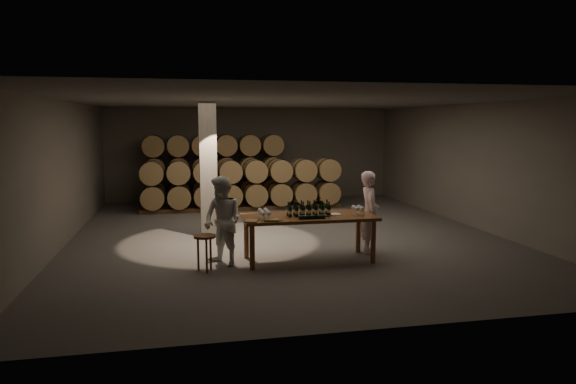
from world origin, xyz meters
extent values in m
plane|color=#575452|center=(0.00, 0.00, 0.00)|extent=(12.00, 12.00, 0.00)
plane|color=#605E59|center=(0.00, 0.00, 3.20)|extent=(12.00, 12.00, 0.00)
plane|color=#6B655C|center=(0.00, 6.00, 1.60)|extent=(10.00, 0.00, 10.00)
plane|color=#6B655C|center=(0.00, -6.00, 1.60)|extent=(10.00, 0.00, 10.00)
plane|color=#6B655C|center=(-5.00, 0.00, 1.60)|extent=(0.00, 12.00, 12.00)
plane|color=#6B655C|center=(5.00, 0.00, 1.60)|extent=(0.00, 12.00, 12.00)
cube|color=slate|center=(-1.80, 0.20, 1.60)|extent=(0.40, 0.40, 3.20)
cylinder|color=brown|center=(-1.18, -2.93, 0.42)|extent=(0.10, 0.10, 0.84)
cylinder|color=brown|center=(1.18, -2.93, 0.42)|extent=(0.10, 0.10, 0.84)
cylinder|color=brown|center=(-1.18, -2.07, 0.42)|extent=(0.10, 0.10, 0.84)
cylinder|color=brown|center=(1.18, -2.07, 0.42)|extent=(0.10, 0.10, 0.84)
cube|color=brown|center=(0.00, -2.50, 0.87)|extent=(2.60, 1.10, 0.06)
cube|color=brown|center=(-1.35, 4.90, 0.06)|extent=(4.70, 0.10, 0.12)
cube|color=brown|center=(-1.35, 5.50, 0.06)|extent=(4.70, 0.10, 0.12)
cylinder|color=olive|center=(-3.30, 5.20, 0.47)|extent=(0.70, 0.95, 0.70)
cylinder|color=black|center=(-3.30, 4.94, 0.47)|extent=(0.73, 0.04, 0.73)
cylinder|color=black|center=(-3.30, 5.46, 0.47)|extent=(0.73, 0.04, 0.73)
cylinder|color=olive|center=(-2.52, 5.20, 0.47)|extent=(0.70, 0.95, 0.70)
cylinder|color=black|center=(-2.52, 4.94, 0.47)|extent=(0.73, 0.04, 0.73)
cylinder|color=black|center=(-2.52, 5.46, 0.47)|extent=(0.73, 0.04, 0.73)
cylinder|color=olive|center=(-1.74, 5.20, 0.47)|extent=(0.70, 0.95, 0.70)
cylinder|color=black|center=(-1.74, 4.94, 0.47)|extent=(0.73, 0.04, 0.73)
cylinder|color=black|center=(-1.74, 5.46, 0.47)|extent=(0.73, 0.04, 0.73)
cylinder|color=olive|center=(-0.96, 5.20, 0.47)|extent=(0.70, 0.95, 0.70)
cylinder|color=black|center=(-0.96, 4.94, 0.47)|extent=(0.73, 0.04, 0.73)
cylinder|color=black|center=(-0.96, 5.46, 0.47)|extent=(0.73, 0.04, 0.73)
cylinder|color=olive|center=(-0.18, 5.20, 0.47)|extent=(0.70, 0.95, 0.70)
cylinder|color=black|center=(-0.18, 4.94, 0.47)|extent=(0.73, 0.04, 0.73)
cylinder|color=black|center=(-0.18, 5.46, 0.47)|extent=(0.73, 0.04, 0.73)
cylinder|color=olive|center=(0.60, 5.20, 0.47)|extent=(0.70, 0.95, 0.70)
cylinder|color=black|center=(0.60, 4.94, 0.47)|extent=(0.73, 0.04, 0.73)
cylinder|color=black|center=(0.60, 5.46, 0.47)|extent=(0.73, 0.04, 0.73)
cylinder|color=olive|center=(-3.30, 5.20, 1.21)|extent=(0.70, 0.95, 0.70)
cylinder|color=black|center=(-3.30, 4.94, 1.21)|extent=(0.73, 0.04, 0.73)
cylinder|color=black|center=(-3.30, 5.46, 1.21)|extent=(0.73, 0.04, 0.73)
cylinder|color=olive|center=(-2.52, 5.20, 1.21)|extent=(0.70, 0.95, 0.70)
cylinder|color=black|center=(-2.52, 4.94, 1.21)|extent=(0.73, 0.04, 0.73)
cylinder|color=black|center=(-2.52, 5.46, 1.21)|extent=(0.73, 0.04, 0.73)
cylinder|color=olive|center=(-1.74, 5.20, 1.21)|extent=(0.70, 0.95, 0.70)
cylinder|color=black|center=(-1.74, 4.94, 1.21)|extent=(0.73, 0.04, 0.73)
cylinder|color=black|center=(-1.74, 5.46, 1.21)|extent=(0.73, 0.04, 0.73)
cylinder|color=olive|center=(-0.96, 5.20, 1.21)|extent=(0.70, 0.95, 0.70)
cylinder|color=black|center=(-0.96, 4.94, 1.21)|extent=(0.73, 0.04, 0.73)
cylinder|color=black|center=(-0.96, 5.46, 1.21)|extent=(0.73, 0.04, 0.73)
cylinder|color=olive|center=(-0.18, 5.20, 1.21)|extent=(0.70, 0.95, 0.70)
cylinder|color=black|center=(-0.18, 4.94, 1.21)|extent=(0.73, 0.04, 0.73)
cylinder|color=black|center=(-0.18, 5.46, 1.21)|extent=(0.73, 0.04, 0.73)
cylinder|color=olive|center=(0.60, 5.20, 1.21)|extent=(0.70, 0.95, 0.70)
cylinder|color=black|center=(0.60, 4.94, 1.21)|extent=(0.73, 0.04, 0.73)
cylinder|color=black|center=(0.60, 5.46, 1.21)|extent=(0.73, 0.04, 0.73)
cylinder|color=olive|center=(-3.30, 5.20, 1.95)|extent=(0.70, 0.95, 0.70)
cylinder|color=black|center=(-3.30, 4.94, 1.95)|extent=(0.73, 0.04, 0.73)
cylinder|color=black|center=(-3.30, 5.46, 1.95)|extent=(0.73, 0.04, 0.73)
cylinder|color=olive|center=(-2.52, 5.20, 1.95)|extent=(0.70, 0.95, 0.70)
cylinder|color=black|center=(-2.52, 4.94, 1.95)|extent=(0.73, 0.04, 0.73)
cylinder|color=black|center=(-2.52, 5.46, 1.95)|extent=(0.73, 0.04, 0.73)
cylinder|color=olive|center=(-1.74, 5.20, 1.95)|extent=(0.70, 0.95, 0.70)
cylinder|color=black|center=(-1.74, 4.94, 1.95)|extent=(0.73, 0.04, 0.73)
cylinder|color=black|center=(-1.74, 5.46, 1.95)|extent=(0.73, 0.04, 0.73)
cylinder|color=olive|center=(-0.96, 5.20, 1.95)|extent=(0.70, 0.95, 0.70)
cylinder|color=black|center=(-0.96, 4.94, 1.95)|extent=(0.73, 0.04, 0.73)
cylinder|color=black|center=(-0.96, 5.46, 1.95)|extent=(0.73, 0.04, 0.73)
cylinder|color=olive|center=(-0.18, 5.20, 1.95)|extent=(0.70, 0.95, 0.70)
cylinder|color=black|center=(-0.18, 4.94, 1.95)|extent=(0.73, 0.04, 0.73)
cylinder|color=black|center=(-0.18, 5.46, 1.95)|extent=(0.73, 0.04, 0.73)
cylinder|color=olive|center=(0.60, 5.20, 1.95)|extent=(0.70, 0.95, 0.70)
cylinder|color=black|center=(0.60, 4.94, 1.95)|extent=(0.73, 0.04, 0.73)
cylinder|color=black|center=(0.60, 5.46, 1.95)|extent=(0.73, 0.04, 0.73)
cube|color=brown|center=(-0.57, 3.50, 0.06)|extent=(6.26, 0.10, 0.12)
cube|color=brown|center=(-0.57, 4.10, 0.06)|extent=(6.26, 0.10, 0.12)
cylinder|color=olive|center=(-3.30, 3.80, 0.47)|extent=(0.70, 0.95, 0.70)
cylinder|color=black|center=(-3.30, 3.54, 0.47)|extent=(0.73, 0.04, 0.73)
cylinder|color=black|center=(-3.30, 4.06, 0.47)|extent=(0.73, 0.04, 0.73)
cylinder|color=olive|center=(-2.52, 3.80, 0.47)|extent=(0.70, 0.95, 0.70)
cylinder|color=black|center=(-2.52, 3.54, 0.47)|extent=(0.73, 0.04, 0.73)
cylinder|color=black|center=(-2.52, 4.06, 0.47)|extent=(0.73, 0.04, 0.73)
cylinder|color=olive|center=(-1.74, 3.80, 0.47)|extent=(0.70, 0.95, 0.70)
cylinder|color=black|center=(-1.74, 3.54, 0.47)|extent=(0.73, 0.04, 0.73)
cylinder|color=black|center=(-1.74, 4.06, 0.47)|extent=(0.73, 0.04, 0.73)
cylinder|color=olive|center=(-0.96, 3.80, 0.47)|extent=(0.70, 0.95, 0.70)
cylinder|color=black|center=(-0.96, 3.54, 0.47)|extent=(0.73, 0.04, 0.73)
cylinder|color=black|center=(-0.96, 4.06, 0.47)|extent=(0.73, 0.04, 0.73)
cylinder|color=olive|center=(-0.18, 3.80, 0.47)|extent=(0.70, 0.95, 0.70)
cylinder|color=black|center=(-0.18, 3.54, 0.47)|extent=(0.73, 0.04, 0.73)
cylinder|color=black|center=(-0.18, 4.06, 0.47)|extent=(0.73, 0.04, 0.73)
cylinder|color=olive|center=(0.60, 3.80, 0.47)|extent=(0.70, 0.95, 0.70)
cylinder|color=black|center=(0.60, 3.54, 0.47)|extent=(0.73, 0.04, 0.73)
cylinder|color=black|center=(0.60, 4.06, 0.47)|extent=(0.73, 0.04, 0.73)
cylinder|color=olive|center=(1.38, 3.80, 0.47)|extent=(0.70, 0.95, 0.70)
cylinder|color=black|center=(1.38, 3.54, 0.47)|extent=(0.73, 0.04, 0.73)
cylinder|color=black|center=(1.38, 4.06, 0.47)|extent=(0.73, 0.04, 0.73)
cylinder|color=olive|center=(2.16, 3.80, 0.47)|extent=(0.70, 0.95, 0.70)
cylinder|color=black|center=(2.16, 3.54, 0.47)|extent=(0.73, 0.04, 0.73)
cylinder|color=black|center=(2.16, 4.06, 0.47)|extent=(0.73, 0.04, 0.73)
cylinder|color=olive|center=(-3.30, 3.80, 1.21)|extent=(0.70, 0.95, 0.70)
cylinder|color=black|center=(-3.30, 3.54, 1.21)|extent=(0.73, 0.04, 0.73)
cylinder|color=black|center=(-3.30, 4.06, 1.21)|extent=(0.73, 0.04, 0.73)
cylinder|color=olive|center=(-2.52, 3.80, 1.21)|extent=(0.70, 0.95, 0.70)
cylinder|color=black|center=(-2.52, 3.54, 1.21)|extent=(0.73, 0.04, 0.73)
cylinder|color=black|center=(-2.52, 4.06, 1.21)|extent=(0.73, 0.04, 0.73)
cylinder|color=olive|center=(-1.74, 3.80, 1.21)|extent=(0.70, 0.95, 0.70)
cylinder|color=black|center=(-1.74, 3.54, 1.21)|extent=(0.73, 0.04, 0.73)
cylinder|color=black|center=(-1.74, 4.06, 1.21)|extent=(0.73, 0.04, 0.73)
cylinder|color=olive|center=(-0.96, 3.80, 1.21)|extent=(0.70, 0.95, 0.70)
cylinder|color=black|center=(-0.96, 3.54, 1.21)|extent=(0.73, 0.04, 0.73)
cylinder|color=black|center=(-0.96, 4.06, 1.21)|extent=(0.73, 0.04, 0.73)
cylinder|color=olive|center=(-0.18, 3.80, 1.21)|extent=(0.70, 0.95, 0.70)
cylinder|color=black|center=(-0.18, 3.54, 1.21)|extent=(0.73, 0.04, 0.73)
cylinder|color=black|center=(-0.18, 4.06, 1.21)|extent=(0.73, 0.04, 0.73)
cylinder|color=olive|center=(0.60, 3.80, 1.21)|extent=(0.70, 0.95, 0.70)
cylinder|color=black|center=(0.60, 3.54, 1.21)|extent=(0.73, 0.04, 0.73)
cylinder|color=black|center=(0.60, 4.06, 1.21)|extent=(0.73, 0.04, 0.73)
cylinder|color=olive|center=(1.38, 3.80, 1.21)|extent=(0.70, 0.95, 0.70)
cylinder|color=black|center=(1.38, 3.54, 1.21)|extent=(0.73, 0.04, 0.73)
cylinder|color=black|center=(1.38, 4.06, 1.21)|extent=(0.73, 0.04, 0.73)
cylinder|color=olive|center=(2.16, 3.80, 1.21)|extent=(0.70, 0.95, 0.70)
cylinder|color=black|center=(2.16, 3.54, 1.21)|extent=(0.73, 0.04, 0.73)
cylinder|color=black|center=(2.16, 4.06, 1.21)|extent=(0.73, 0.04, 0.73)
cylinder|color=black|center=(-0.39, -2.58, 1.00)|extent=(0.07, 0.07, 0.20)
cylinder|color=silver|center=(-0.39, -2.58, 0.99)|extent=(0.07, 0.07, 0.06)
cylinder|color=black|center=(-0.39, -2.58, 1.14)|extent=(0.03, 0.03, 0.08)
cylinder|color=yellow|center=(-0.39, -2.58, 1.19)|extent=(0.03, 0.03, 0.02)
cylinder|color=black|center=(-0.39, -2.43, 1.00)|extent=(0.07, 0.07, 0.20)
cylinder|color=silver|center=(-0.39, -2.43, 0.99)|extent=(0.07, 0.07, 0.06)
cylinder|color=black|center=(-0.39, -2.43, 1.14)|extent=(0.03, 0.03, 0.08)
cylinder|color=maroon|center=(-0.39, -2.43, 1.19)|extent=(0.03, 0.03, 0.02)
cylinder|color=black|center=(-0.26, -2.58, 1.00)|extent=(0.07, 0.07, 0.20)
cylinder|color=silver|center=(-0.26, -2.58, 0.99)|extent=(0.07, 0.07, 0.06)
cylinder|color=black|center=(-0.26, -2.58, 1.14)|extent=(0.03, 0.03, 0.08)
cylinder|color=maroon|center=(-0.26, -2.58, 1.19)|extent=(0.03, 0.03, 0.02)
cylinder|color=black|center=(-0.26, -2.43, 1.00)|extent=(0.07, 0.07, 0.20)
cylinder|color=silver|center=(-0.26, -2.43, 0.99)|extent=(0.07, 0.07, 0.06)
cylinder|color=black|center=(-0.26, -2.43, 1.14)|extent=(0.03, 0.03, 0.08)
cylinder|color=yellow|center=(-0.26, -2.43, 1.19)|extent=(0.03, 0.03, 0.02)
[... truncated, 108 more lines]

